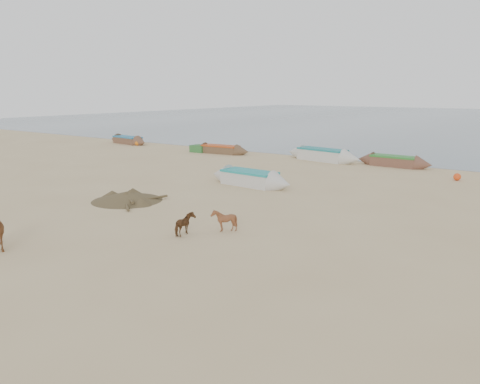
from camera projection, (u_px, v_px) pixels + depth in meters
name	position (u px, v px, depth m)	size (l,w,h in m)	color
ground	(178.00, 237.00, 17.29)	(140.00, 140.00, 0.00)	tan
calf_front	(224.00, 220.00, 17.90)	(0.72, 0.81, 0.89)	brown
calf_right	(186.00, 225.00, 17.44)	(0.82, 0.70, 0.83)	brown
near_canoe	(249.00, 178.00, 26.66)	(5.53, 1.35, 0.84)	beige
debris_pile	(127.00, 196.00, 22.97)	(3.45, 3.45, 0.46)	brown
waterline_canoes	(401.00, 163.00, 32.20)	(59.93, 3.19, 0.94)	brown
beach_clutter	(417.00, 166.00, 31.52)	(46.26, 4.92, 0.64)	#2E672F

